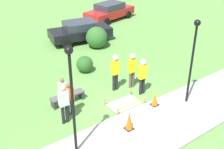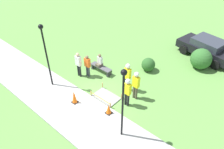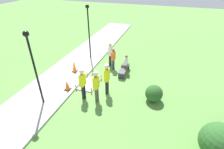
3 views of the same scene
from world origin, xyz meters
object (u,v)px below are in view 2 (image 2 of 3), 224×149
(traffic_cone_far_patch, at_px, (109,109))
(bystander_in_gray_shirt, at_px, (78,63))
(parked_car_black, at_px, (207,48))
(lamppost_far, at_px, (45,48))
(person_seated_on_bench, at_px, (100,61))
(traffic_cone_near_patch, at_px, (74,97))
(lamppost_near, at_px, (123,95))
(worker_supervisor, at_px, (127,90))
(worker_assistant, at_px, (136,83))
(park_bench, at_px, (101,68))
(worker_trainee, at_px, (128,75))
(bystander_in_orange_shirt, at_px, (87,65))

(traffic_cone_far_patch, height_order, bystander_in_gray_shirt, bystander_in_gray_shirt)
(bystander_in_gray_shirt, bearing_deg, parked_car_black, 55.75)
(traffic_cone_far_patch, xyz_separation_m, lamppost_far, (-4.41, -0.50, 2.37))
(traffic_cone_far_patch, height_order, person_seated_on_bench, person_seated_on_bench)
(traffic_cone_near_patch, bearing_deg, lamppost_near, 0.15)
(worker_supervisor, height_order, lamppost_near, lamppost_near)
(traffic_cone_near_patch, relative_size, worker_assistant, 0.43)
(park_bench, bearing_deg, lamppost_far, -113.04)
(traffic_cone_far_patch, relative_size, worker_assistant, 0.32)
(worker_trainee, bearing_deg, traffic_cone_near_patch, -117.08)
(worker_assistant, distance_m, bystander_in_orange_shirt, 3.75)
(worker_assistant, relative_size, lamppost_near, 0.48)
(park_bench, distance_m, parked_car_black, 8.25)
(worker_trainee, height_order, lamppost_far, lamppost_far)
(traffic_cone_near_patch, distance_m, lamppost_far, 3.27)
(traffic_cone_near_patch, height_order, park_bench, traffic_cone_near_patch)
(worker_assistant, bearing_deg, worker_supervisor, -90.06)
(traffic_cone_far_patch, xyz_separation_m, worker_trainee, (-0.54, 2.31, 0.78))
(worker_assistant, xyz_separation_m, lamppost_far, (-4.71, -2.52, 1.62))
(person_seated_on_bench, bearing_deg, bystander_in_gray_shirt, -115.02)
(worker_assistant, bearing_deg, traffic_cone_far_patch, -98.44)
(bystander_in_orange_shirt, bearing_deg, lamppost_near, -26.19)
(person_seated_on_bench, xyz_separation_m, parked_car_black, (4.86, 6.72, -0.02))
(worker_supervisor, distance_m, worker_assistant, 0.80)
(worker_supervisor, distance_m, bystander_in_gray_shirt, 4.18)
(worker_supervisor, bearing_deg, worker_assistant, 89.94)
(park_bench, bearing_deg, bystander_in_gray_shirt, -121.92)
(bystander_in_orange_shirt, bearing_deg, worker_assistant, 4.26)
(worker_assistant, xyz_separation_m, worker_trainee, (-0.84, 0.29, 0.03))
(worker_supervisor, relative_size, parked_car_black, 0.41)
(lamppost_near, bearing_deg, lamppost_far, 178.55)
(traffic_cone_near_patch, height_order, worker_trainee, worker_trainee)
(lamppost_far, bearing_deg, bystander_in_orange_shirt, 66.44)
(park_bench, bearing_deg, lamppost_near, -36.29)
(lamppost_near, bearing_deg, traffic_cone_far_patch, 155.62)
(bystander_in_gray_shirt, bearing_deg, traffic_cone_near_patch, -47.97)
(traffic_cone_near_patch, distance_m, worker_assistant, 3.63)
(worker_assistant, distance_m, lamppost_far, 5.58)
(worker_trainee, xyz_separation_m, lamppost_near, (1.97, -2.96, 1.49))
(park_bench, xyz_separation_m, worker_assistant, (3.37, -0.63, 0.84))
(traffic_cone_near_patch, xyz_separation_m, lamppost_far, (-2.35, 0.16, 2.27))
(traffic_cone_near_patch, relative_size, bystander_in_orange_shirt, 0.51)
(worker_supervisor, bearing_deg, traffic_cone_near_patch, -141.33)
(traffic_cone_far_patch, distance_m, worker_trainee, 2.50)
(traffic_cone_far_patch, bearing_deg, bystander_in_orange_shirt, 153.07)
(worker_assistant, xyz_separation_m, bystander_in_gray_shirt, (-4.17, -0.66, -0.13))
(lamppost_far, bearing_deg, traffic_cone_near_patch, -3.81)
(traffic_cone_near_patch, xyz_separation_m, worker_supervisor, (2.35, 1.88, 0.64))
(traffic_cone_far_patch, height_order, parked_car_black, parked_car_black)
(person_seated_on_bench, relative_size, bystander_in_gray_shirt, 0.49)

